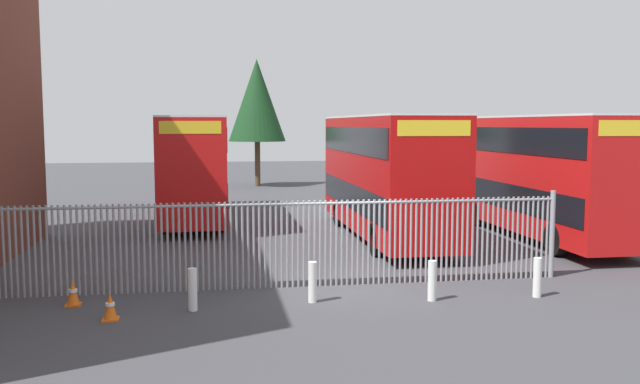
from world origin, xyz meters
TOP-DOWN VIEW (x-y plane):
  - ground_plane at (0.00, 8.00)m, footprint 100.00×100.00m
  - palisade_fence at (-1.48, 0.00)m, footprint 14.41×0.14m
  - double_decker_bus_near_gate at (2.83, 6.88)m, footprint 2.54×10.81m
  - double_decker_bus_behind_fence_left at (8.34, 6.02)m, footprint 2.54×10.81m
  - double_decker_bus_behind_fence_right at (-4.04, 12.52)m, footprint 2.54×10.81m
  - bollard_near_left at (-3.78, -1.79)m, footprint 0.20×0.20m
  - bollard_center_front at (-1.06, -1.51)m, footprint 0.20×0.20m
  - bollard_near_right at (1.71, -1.82)m, footprint 0.20×0.20m
  - bollard_far_right at (4.30, -1.90)m, footprint 0.20×0.20m
  - traffic_cone_by_gate at (-5.47, -2.25)m, footprint 0.34×0.34m
  - traffic_cone_mid_forecourt at (-6.48, -0.92)m, footprint 0.34×0.34m
  - tree_tall_back at (-0.36, 28.01)m, footprint 3.78×3.78m

SIDE VIEW (x-z plane):
  - ground_plane at x=0.00m, z-range 0.00..0.00m
  - traffic_cone_by_gate at x=-5.47m, z-range -0.01..0.58m
  - traffic_cone_mid_forecourt at x=-6.48m, z-range -0.01..0.58m
  - bollard_near_left at x=-3.78m, z-range 0.00..0.95m
  - bollard_center_front at x=-1.06m, z-range 0.00..0.95m
  - bollard_near_right at x=1.71m, z-range 0.00..0.95m
  - bollard_far_right at x=4.30m, z-range 0.00..0.95m
  - palisade_fence at x=-1.48m, z-range 0.01..2.36m
  - double_decker_bus_near_gate at x=2.83m, z-range 0.21..4.63m
  - double_decker_bus_behind_fence_left at x=8.34m, z-range 0.21..4.63m
  - double_decker_bus_behind_fence_right at x=-4.04m, z-range 0.21..4.63m
  - tree_tall_back at x=-0.36m, z-range 1.48..9.86m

